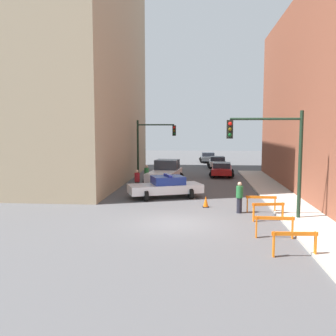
# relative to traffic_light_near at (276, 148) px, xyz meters

# --- Properties ---
(ground_plane) EXTENTS (120.00, 120.00, 0.00)m
(ground_plane) POSITION_rel_traffic_light_near_xyz_m (-4.73, -1.29, -3.53)
(ground_plane) COLOR #4C4C4F
(sidewalk_right) EXTENTS (2.40, 44.00, 0.12)m
(sidewalk_right) POSITION_rel_traffic_light_near_xyz_m (1.47, -1.29, -3.47)
(sidewalk_right) COLOR #B2ADA3
(sidewalk_right) RESTS_ON ground_plane
(building_corner_left) EXTENTS (14.00, 20.00, 22.39)m
(building_corner_left) POSITION_rel_traffic_light_near_xyz_m (-16.73, 12.71, 7.66)
(building_corner_left) COLOR tan
(building_corner_left) RESTS_ON ground_plane
(traffic_light_near) EXTENTS (3.64, 0.35, 5.20)m
(traffic_light_near) POSITION_rel_traffic_light_near_xyz_m (0.00, 0.00, 0.00)
(traffic_light_near) COLOR black
(traffic_light_near) RESTS_ON sidewalk_right
(traffic_light_far) EXTENTS (3.44, 0.35, 5.20)m
(traffic_light_far) POSITION_rel_traffic_light_near_xyz_m (-8.03, 14.00, -0.13)
(traffic_light_far) COLOR black
(traffic_light_far) RESTS_ON ground_plane
(police_car) EXTENTS (5.05, 3.42, 1.52)m
(police_car) POSITION_rel_traffic_light_near_xyz_m (-5.86, 5.36, -2.81)
(police_car) COLOR white
(police_car) RESTS_ON ground_plane
(white_truck) EXTENTS (3.03, 5.59, 1.90)m
(white_truck) POSITION_rel_traffic_light_near_xyz_m (-6.49, 11.54, -2.62)
(white_truck) COLOR silver
(white_truck) RESTS_ON ground_plane
(parked_car_near) EXTENTS (2.48, 4.42, 1.31)m
(parked_car_near) POSITION_rel_traffic_light_near_xyz_m (-1.63, 16.67, -2.86)
(parked_car_near) COLOR maroon
(parked_car_near) RESTS_ON ground_plane
(parked_car_mid) EXTENTS (2.32, 4.33, 1.31)m
(parked_car_mid) POSITION_rel_traffic_light_near_xyz_m (-1.70, 24.54, -2.86)
(parked_car_mid) COLOR silver
(parked_car_mid) RESTS_ON ground_plane
(parked_car_far) EXTENTS (2.38, 4.36, 1.31)m
(parked_car_far) POSITION_rel_traffic_light_near_xyz_m (-2.63, 31.62, -2.86)
(parked_car_far) COLOR #474C51
(parked_car_far) RESTS_ON ground_plane
(pedestrian_crossing) EXTENTS (0.40, 0.40, 1.66)m
(pedestrian_crossing) POSITION_rel_traffic_light_near_xyz_m (-7.97, 6.72, -2.67)
(pedestrian_crossing) COLOR #382D23
(pedestrian_crossing) RESTS_ON ground_plane
(pedestrian_corner) EXTENTS (0.50, 0.50, 1.66)m
(pedestrian_corner) POSITION_rel_traffic_light_near_xyz_m (-7.79, 9.98, -2.67)
(pedestrian_corner) COLOR #382D23
(pedestrian_corner) RESTS_ON ground_plane
(pedestrian_sidewalk) EXTENTS (0.50, 0.50, 1.66)m
(pedestrian_sidewalk) POSITION_rel_traffic_light_near_xyz_m (-1.57, 1.25, -2.67)
(pedestrian_sidewalk) COLOR black
(pedestrian_sidewalk) RESTS_ON ground_plane
(barrier_front) EXTENTS (1.60, 0.26, 0.90)m
(barrier_front) POSITION_rel_traffic_light_near_xyz_m (-0.37, -5.54, -2.91)
(barrier_front) COLOR orange
(barrier_front) RESTS_ON ground_plane
(barrier_mid) EXTENTS (1.60, 0.18, 0.90)m
(barrier_mid) POSITION_rel_traffic_light_near_xyz_m (-0.62, -3.29, -2.91)
(barrier_mid) COLOR orange
(barrier_mid) RESTS_ON ground_plane
(barrier_back) EXTENTS (1.58, 0.42, 0.90)m
(barrier_back) POSITION_rel_traffic_light_near_xyz_m (-0.36, -0.44, -2.91)
(barrier_back) COLOR orange
(barrier_back) RESTS_ON ground_plane
(barrier_corner) EXTENTS (1.60, 0.19, 0.90)m
(barrier_corner) POSITION_rel_traffic_light_near_xyz_m (-0.41, 1.43, -2.91)
(barrier_corner) COLOR orange
(barrier_corner) RESTS_ON ground_plane
(traffic_cone) EXTENTS (0.36, 0.36, 0.66)m
(traffic_cone) POSITION_rel_traffic_light_near_xyz_m (-3.32, 2.58, -3.21)
(traffic_cone) COLOR black
(traffic_cone) RESTS_ON ground_plane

